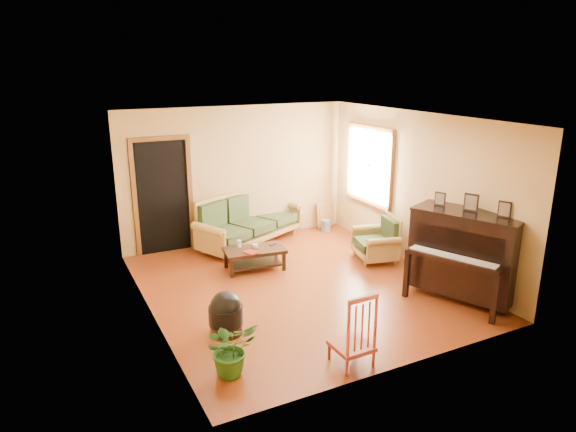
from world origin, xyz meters
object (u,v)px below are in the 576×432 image
footstool (226,318)px  ceramic_crock (326,226)px  red_chair (352,328)px  piano (464,256)px  potted_plant (230,348)px  coffee_table (255,259)px  armchair (375,238)px  sofa (250,219)px

footstool → ceramic_crock: bearing=42.6°
ceramic_crock → red_chair: bearing=-117.4°
ceramic_crock → piano: bearing=-87.3°
footstool → ceramic_crock: 4.48m
footstool → ceramic_crock: (3.30, 3.03, -0.09)m
piano → potted_plant: piano is taller
coffee_table → armchair: (2.06, -0.56, 0.22)m
coffee_table → potted_plant: (-1.44, -2.69, 0.14)m
coffee_table → armchair: 2.15m
red_chair → sofa: bearing=81.3°
piano → sofa: bearing=93.9°
sofa → armchair: (1.62, -1.80, -0.08)m
footstool → red_chair: size_ratio=0.49×
armchair → footstool: armchair is taller
sofa → footstool: bearing=-142.9°
red_chair → coffee_table: bearing=86.5°
armchair → footstool: bearing=-145.1°
red_chair → ceramic_crock: red_chair is taller
piano → red_chair: bearing=173.6°
coffee_table → ceramic_crock: (2.12, 1.22, -0.06)m
coffee_table → piano: piano is taller
piano → potted_plant: (-3.73, -0.30, -0.34)m
red_chair → footstool: bearing=127.5°
armchair → red_chair: size_ratio=0.87×
coffee_table → red_chair: bearing=-92.2°
footstool → potted_plant: 0.92m
sofa → armchair: sofa is taller
coffee_table → footstool: bearing=-122.9°
armchair → ceramic_crock: armchair is taller
piano → red_chair: 2.53m
piano → red_chair: piano is taller
footstool → piano: bearing=-9.5°
footstool → potted_plant: (-0.27, -0.88, 0.11)m
red_chair → ceramic_crock: bearing=61.4°
sofa → potted_plant: bearing=-140.5°
red_chair → potted_plant: (-1.32, 0.43, -0.14)m
piano → potted_plant: bearing=161.4°
potted_plant → red_chair: bearing=-18.1°
footstool → red_chair: bearing=-51.2°
footstool → potted_plant: bearing=-106.8°
potted_plant → coffee_table: bearing=61.8°
piano → armchair: bearing=74.1°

